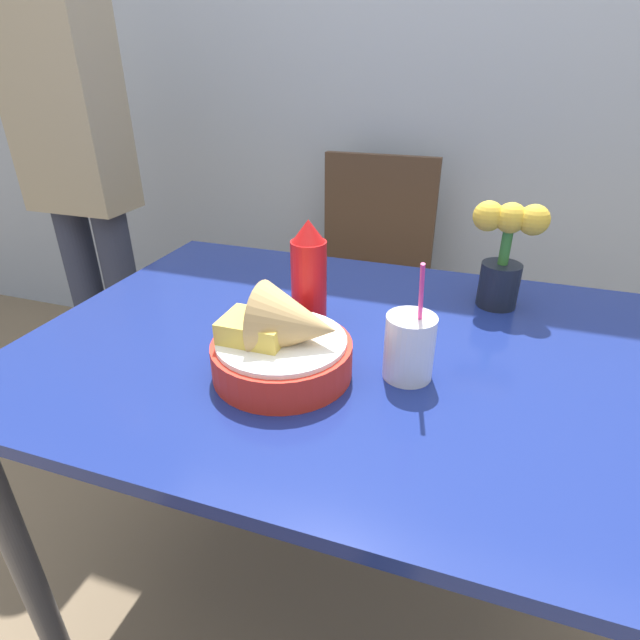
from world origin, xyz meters
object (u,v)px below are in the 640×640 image
chair_far_window (371,268)px  flower_vase (505,251)px  food_basket (286,344)px  drink_cup (409,349)px  person_standing (77,163)px  ketchup_bottle (309,275)px

chair_far_window → flower_vase: flower_vase is taller
food_basket → flower_vase: size_ratio=1.05×
flower_vase → drink_cup: bearing=-111.9°
chair_far_window → drink_cup: size_ratio=4.17×
chair_far_window → food_basket: size_ratio=3.94×
chair_far_window → person_standing: size_ratio=0.58×
chair_far_window → person_standing: bearing=-157.7°
chair_far_window → ketchup_bottle: (0.06, -0.81, 0.30)m
ketchup_bottle → drink_cup: 0.26m
ketchup_bottle → flower_vase: size_ratio=0.95×
flower_vase → food_basket: bearing=-129.7°
chair_far_window → drink_cup: bearing=-73.5°
chair_far_window → ketchup_bottle: ketchup_bottle is taller
ketchup_bottle → flower_vase: (0.35, 0.20, 0.02)m
chair_far_window → flower_vase: (0.41, -0.61, 0.32)m
ketchup_bottle → drink_cup: (0.22, -0.13, -0.05)m
person_standing → food_basket: bearing=-33.5°
person_standing → drink_cup: bearing=-26.6°
flower_vase → ketchup_bottle: bearing=-149.9°
food_basket → chair_far_window: bearing=94.9°
chair_far_window → drink_cup: 1.01m
food_basket → drink_cup: 0.20m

